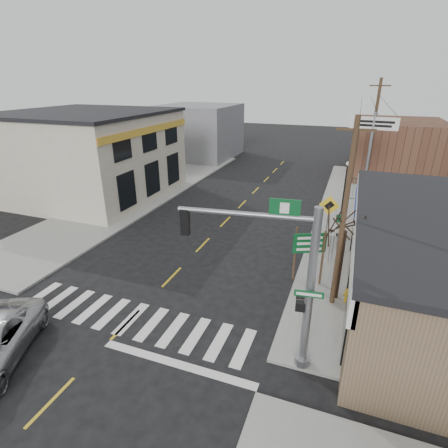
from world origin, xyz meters
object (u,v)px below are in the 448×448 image
(guide_sign, at_px, (309,248))
(utility_pole_far, at_px, (372,136))
(traffic_signal_pole, at_px, (289,271))
(utility_pole_near, at_px, (344,216))
(lamp_post, at_px, (345,194))
(dance_center_sign, at_px, (372,138))
(bare_tree, at_px, (347,218))
(fire_hydrant, at_px, (347,295))

(guide_sign, height_order, utility_pole_far, utility_pole_far)
(traffic_signal_pole, height_order, utility_pole_near, utility_pole_near)
(traffic_signal_pole, bearing_deg, guide_sign, 81.62)
(lamp_post, height_order, dance_center_sign, dance_center_sign)
(bare_tree, distance_m, utility_pole_far, 18.36)
(fire_hydrant, relative_size, dance_center_sign, 0.09)
(guide_sign, relative_size, dance_center_sign, 0.40)
(dance_center_sign, bearing_deg, bare_tree, -87.67)
(fire_hydrant, relative_size, bare_tree, 0.13)
(guide_sign, distance_m, lamp_post, 6.39)
(traffic_signal_pole, height_order, fire_hydrant, traffic_signal_pole)
(utility_pole_near, bearing_deg, guide_sign, 130.47)
(utility_pole_near, xyz_separation_m, utility_pole_far, (1.31, 18.76, 0.66))
(guide_sign, height_order, lamp_post, lamp_post)
(fire_hydrant, xyz_separation_m, utility_pole_near, (-0.60, -0.26, 3.79))
(lamp_post, bearing_deg, traffic_signal_pole, -88.78)
(guide_sign, distance_m, utility_pole_far, 17.87)
(dance_center_sign, bearing_deg, lamp_post, -94.43)
(guide_sign, relative_size, utility_pole_near, 0.35)
(lamp_post, height_order, bare_tree, bare_tree)
(guide_sign, relative_size, lamp_post, 0.59)
(bare_tree, bearing_deg, traffic_signal_pole, -108.35)
(traffic_signal_pole, distance_m, utility_pole_far, 23.12)
(dance_center_sign, height_order, bare_tree, dance_center_sign)
(dance_center_sign, bearing_deg, guide_sign, -94.51)
(fire_hydrant, height_order, utility_pole_far, utility_pole_far)
(traffic_signal_pole, height_order, lamp_post, traffic_signal_pole)
(guide_sign, xyz_separation_m, dance_center_sign, (2.45, 12.59, 3.48))
(guide_sign, distance_m, bare_tree, 2.72)
(utility_pole_near, bearing_deg, traffic_signal_pole, -113.23)
(dance_center_sign, xyz_separation_m, utility_pole_far, (0.21, 4.82, -0.50))
(lamp_post, bearing_deg, utility_pole_far, 90.13)
(fire_hydrant, bearing_deg, traffic_signal_pole, -114.53)
(utility_pole_near, relative_size, utility_pole_far, 0.86)
(traffic_signal_pole, distance_m, dance_center_sign, 18.36)
(utility_pole_far, bearing_deg, bare_tree, -91.88)
(traffic_signal_pole, xyz_separation_m, fire_hydrant, (2.02, 4.42, -3.24))
(fire_hydrant, bearing_deg, utility_pole_far, 87.80)
(guide_sign, bearing_deg, utility_pole_near, -69.86)
(dance_center_sign, relative_size, utility_pole_far, 0.76)
(guide_sign, xyz_separation_m, utility_pole_far, (2.66, 17.41, 2.98))
(guide_sign, height_order, utility_pole_near, utility_pole_near)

